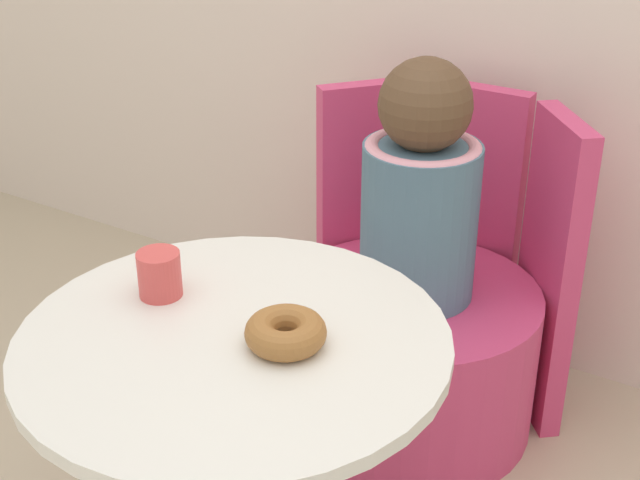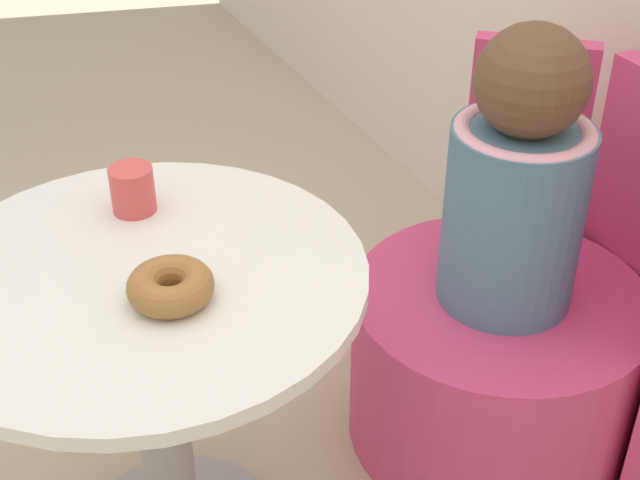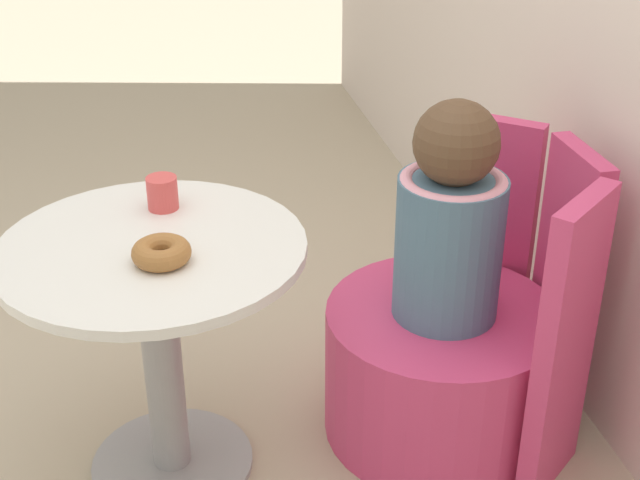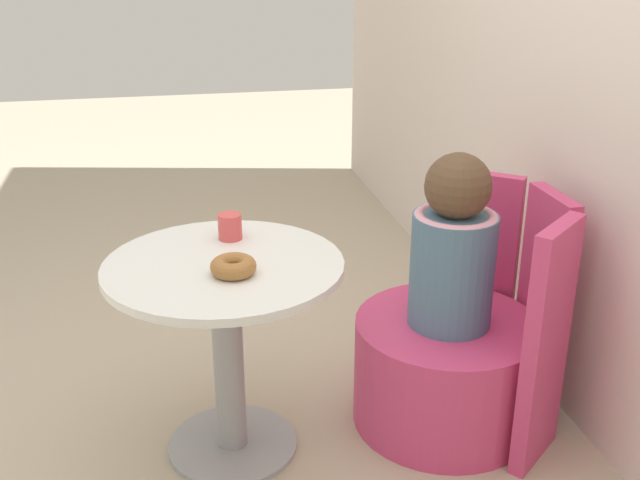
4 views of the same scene
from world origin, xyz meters
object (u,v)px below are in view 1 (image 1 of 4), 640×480
Objects in this scene: round_table at (238,427)px; donut at (286,332)px; tub_chair at (411,357)px; cup at (159,275)px; child_figure at (421,191)px.

round_table is 5.43× the size of donut.
cup is (-0.17, -0.67, 0.50)m from tub_chair.
child_figure reaches higher than donut.
tub_chair is 0.86m from cup.
round_table is 1.25× the size of child_figure.
tub_chair is 4.65× the size of donut.
tub_chair is at bearing 75.75° from cup.
child_figure reaches higher than cup.
child_figure is at bearing 98.05° from donut.
round_table is 0.29m from cup.
child_figure is 0.70m from cup.
cup reaches higher than donut.
cup is at bearing -104.25° from tub_chair.
round_table is 0.73m from child_figure.
donut reaches higher than tub_chair.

